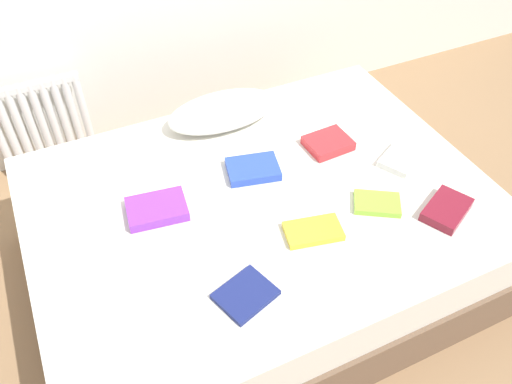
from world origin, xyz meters
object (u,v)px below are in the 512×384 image
(bed, at_px, (261,234))
(textbook_navy, at_px, (246,294))
(textbook_lime, at_px, (377,203))
(radiator, at_px, (42,121))
(textbook_yellow, at_px, (313,231))
(textbook_maroon, at_px, (447,210))
(textbook_purple, at_px, (157,209))
(textbook_red, at_px, (328,143))
(textbook_blue, at_px, (253,169))
(pillow, at_px, (223,111))
(textbook_white, at_px, (400,159))

(bed, bearing_deg, textbook_navy, -121.74)
(textbook_navy, height_order, textbook_lime, textbook_lime)
(bed, xyz_separation_m, radiator, (-0.78, 1.20, 0.09))
(textbook_yellow, height_order, textbook_maroon, textbook_maroon)
(textbook_yellow, distance_m, textbook_purple, 0.65)
(textbook_navy, bearing_deg, textbook_yellow, 4.64)
(textbook_red, bearing_deg, textbook_lime, -94.73)
(textbook_blue, distance_m, textbook_lime, 0.57)
(pillow, height_order, textbook_lime, pillow)
(textbook_navy, relative_size, textbook_white, 1.04)
(textbook_maroon, distance_m, textbook_red, 0.63)
(textbook_yellow, height_order, textbook_blue, textbook_blue)
(bed, height_order, textbook_maroon, textbook_maroon)
(radiator, relative_size, textbook_blue, 2.21)
(textbook_navy, height_order, textbook_red, textbook_red)
(textbook_lime, xyz_separation_m, textbook_red, (0.01, 0.43, 0.01))
(textbook_blue, relative_size, textbook_maroon, 1.05)
(textbook_yellow, bearing_deg, bed, 121.32)
(textbook_white, bearing_deg, pillow, 106.36)
(radiator, xyz_separation_m, textbook_purple, (0.35, -1.10, 0.18))
(textbook_maroon, height_order, textbook_white, textbook_maroon)
(textbook_red, bearing_deg, textbook_blue, 178.90)
(textbook_blue, height_order, textbook_maroon, textbook_maroon)
(textbook_lime, bearing_deg, textbook_white, 67.81)
(pillow, bearing_deg, textbook_red, -46.10)
(bed, distance_m, textbook_purple, 0.52)
(textbook_navy, bearing_deg, textbook_purple, 88.48)
(textbook_navy, relative_size, textbook_purple, 0.82)
(textbook_white, bearing_deg, textbook_yellow, 171.55)
(pillow, xyz_separation_m, textbook_lime, (0.36, -0.82, -0.05))
(textbook_maroon, height_order, textbook_red, textbook_red)
(textbook_lime, bearing_deg, textbook_yellow, -144.52)
(pillow, height_order, textbook_maroon, pillow)
(textbook_blue, distance_m, textbook_white, 0.68)
(textbook_yellow, xyz_separation_m, textbook_red, (0.34, 0.45, 0.01))
(textbook_blue, relative_size, textbook_lime, 1.20)
(textbook_blue, bearing_deg, textbook_lime, -34.08)
(textbook_yellow, relative_size, textbook_lime, 1.18)
(radiator, distance_m, textbook_lime, 1.90)
(textbook_maroon, bearing_deg, textbook_navy, 154.47)
(textbook_lime, xyz_separation_m, textbook_maroon, (0.24, -0.16, 0.01))
(pillow, distance_m, textbook_navy, 1.05)
(pillow, relative_size, textbook_purple, 2.30)
(textbook_yellow, distance_m, textbook_white, 0.62)
(radiator, bearing_deg, textbook_purple, -72.58)
(textbook_purple, xyz_separation_m, textbook_lime, (0.85, -0.36, -0.01))
(bed, bearing_deg, textbook_white, -6.03)
(textbook_red, bearing_deg, textbook_yellow, -129.78)
(textbook_yellow, relative_size, textbook_purple, 0.93)
(radiator, height_order, textbook_maroon, radiator)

